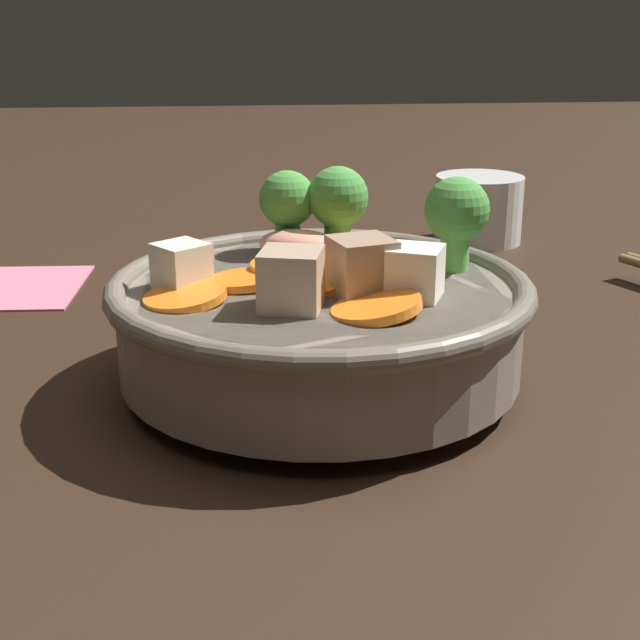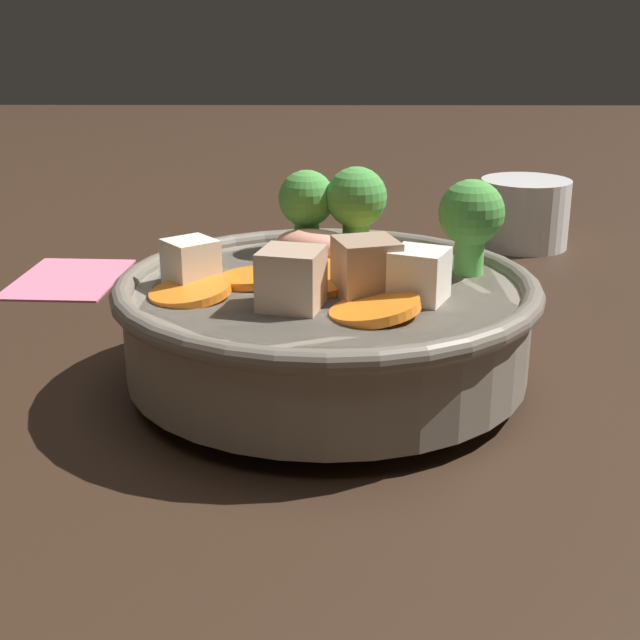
{
  "view_description": "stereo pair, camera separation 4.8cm",
  "coord_description": "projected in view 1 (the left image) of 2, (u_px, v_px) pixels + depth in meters",
  "views": [
    {
      "loc": [
        0.45,
        -0.04,
        0.2
      ],
      "look_at": [
        0.0,
        0.0,
        0.04
      ],
      "focal_mm": 50.0,
      "sensor_mm": 36.0,
      "label": 1
    },
    {
      "loc": [
        0.46,
        0.0,
        0.2
      ],
      "look_at": [
        0.0,
        0.0,
        0.04
      ],
      "focal_mm": 50.0,
      "sensor_mm": 36.0,
      "label": 2
    }
  ],
  "objects": [
    {
      "name": "ground_plane",
      "position": [
        320.0,
        385.0,
        0.5
      ],
      "size": [
        3.0,
        3.0,
        0.0
      ],
      "primitive_type": "plane",
      "color": "black"
    },
    {
      "name": "stirfry_bowl",
      "position": [
        321.0,
        313.0,
        0.49
      ],
      "size": [
        0.23,
        0.23,
        0.11
      ],
      "color": "slate",
      "rests_on": "ground_plane"
    },
    {
      "name": "tea_cup",
      "position": [
        478.0,
        208.0,
        0.79
      ],
      "size": [
        0.08,
        0.08,
        0.06
      ],
      "color": "white",
      "rests_on": "ground_plane"
    },
    {
      "name": "napkin",
      "position": [
        29.0,
        286.0,
        0.67
      ],
      "size": [
        0.11,
        0.08,
        0.0
      ],
      "color": "#D16B84",
      "rests_on": "ground_plane"
    }
  ]
}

